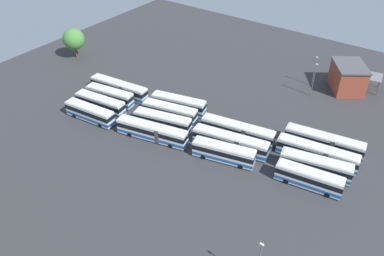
% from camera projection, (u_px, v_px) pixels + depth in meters
% --- Properties ---
extents(ground_plane, '(129.61, 129.61, 0.00)m').
position_uv_depth(ground_plane, '(199.00, 133.00, 83.64)').
color(ground_plane, '#333335').
extents(bus_row0_slot0, '(15.72, 4.85, 3.59)m').
position_uv_depth(bus_row0_slot0, '(324.00, 142.00, 78.14)').
color(bus_row0_slot0, silver).
rests_on(bus_row0_slot0, ground_plane).
extents(bus_row0_slot1, '(15.72, 4.69, 3.59)m').
position_uv_depth(bus_row0_slot1, '(317.00, 153.00, 75.27)').
color(bus_row0_slot1, silver).
rests_on(bus_row0_slot1, ground_plane).
extents(bus_row0_slot2, '(13.29, 5.21, 3.59)m').
position_uv_depth(bus_row0_slot2, '(316.00, 166.00, 72.41)').
color(bus_row0_slot2, silver).
rests_on(bus_row0_slot2, ground_plane).
extents(bus_row0_slot3, '(12.17, 4.24, 3.59)m').
position_uv_depth(bus_row0_slot3, '(309.00, 178.00, 69.68)').
color(bus_row0_slot3, silver).
rests_on(bus_row0_slot3, ground_plane).
extents(bus_row1_slot1, '(15.73, 5.14, 3.59)m').
position_uv_depth(bus_row1_slot1, '(238.00, 131.00, 81.15)').
color(bus_row1_slot1, silver).
rests_on(bus_row1_slot1, ground_plane).
extents(bus_row1_slot2, '(15.72, 5.46, 3.59)m').
position_uv_depth(bus_row1_slot2, '(231.00, 142.00, 78.16)').
color(bus_row1_slot2, silver).
rests_on(bus_row1_slot2, ground_plane).
extents(bus_row1_slot3, '(12.52, 5.38, 3.59)m').
position_uv_depth(bus_row1_slot3, '(224.00, 152.00, 75.50)').
color(bus_row1_slot3, silver).
rests_on(bus_row1_slot3, ground_plane).
extents(bus_row2_slot0, '(13.01, 5.41, 3.59)m').
position_uv_depth(bus_row2_slot0, '(179.00, 104.00, 89.69)').
color(bus_row2_slot0, silver).
rests_on(bus_row2_slot0, ground_plane).
extents(bus_row2_slot1, '(12.77, 5.21, 3.59)m').
position_uv_depth(bus_row2_slot1, '(170.00, 112.00, 86.95)').
color(bus_row2_slot1, silver).
rests_on(bus_row2_slot1, ground_plane).
extents(bus_row2_slot2, '(12.89, 5.51, 3.59)m').
position_uv_depth(bus_row2_slot2, '(163.00, 121.00, 84.03)').
color(bus_row2_slot2, silver).
rests_on(bus_row2_slot2, ground_plane).
extents(bus_row2_slot3, '(15.71, 5.80, 3.59)m').
position_uv_depth(bus_row2_slot3, '(152.00, 132.00, 80.99)').
color(bus_row2_slot3, silver).
rests_on(bus_row2_slot3, ground_plane).
extents(bus_row3_slot0, '(15.70, 4.25, 3.59)m').
position_uv_depth(bus_row3_slot0, '(119.00, 88.00, 95.38)').
color(bus_row3_slot0, silver).
rests_on(bus_row3_slot0, ground_plane).
extents(bus_row3_slot1, '(12.26, 4.46, 3.59)m').
position_uv_depth(bus_row3_slot1, '(110.00, 96.00, 92.61)').
color(bus_row3_slot1, silver).
rests_on(bus_row3_slot1, ground_plane).
extents(bus_row3_slot2, '(12.71, 4.09, 3.59)m').
position_uv_depth(bus_row3_slot2, '(100.00, 104.00, 89.78)').
color(bus_row3_slot2, silver).
rests_on(bus_row3_slot2, ground_plane).
extents(bus_row3_slot3, '(12.36, 3.82, 3.59)m').
position_uv_depth(bus_row3_slot3, '(90.00, 113.00, 86.68)').
color(bus_row3_slot3, silver).
rests_on(bus_row3_slot3, ground_plane).
extents(depot_building, '(11.35, 12.04, 6.77)m').
position_uv_depth(depot_building, '(348.00, 77.00, 96.82)').
color(depot_building, '#99422D').
rests_on(depot_building, ground_plane).
extents(maintenance_shelter, '(9.89, 6.48, 3.78)m').
position_uv_depth(maintenance_shelter, '(363.00, 75.00, 97.45)').
color(maintenance_shelter, slate).
rests_on(maintenance_shelter, ground_plane).
extents(lamp_post_by_building, '(0.56, 0.28, 8.54)m').
position_uv_depth(lamp_post_by_building, '(314.00, 79.00, 93.54)').
color(lamp_post_by_building, slate).
rests_on(lamp_post_by_building, ground_plane).
extents(lamp_post_mid_lot, '(0.56, 0.28, 7.93)m').
position_uv_depth(lamp_post_mid_lot, '(314.00, 70.00, 97.80)').
color(lamp_post_mid_lot, slate).
rests_on(lamp_post_mid_lot, ground_plane).
extents(tree_south_edge, '(6.05, 6.05, 8.67)m').
position_uv_depth(tree_south_edge, '(74.00, 39.00, 110.22)').
color(tree_south_edge, brown).
rests_on(tree_south_edge, ground_plane).
extents(puddle_near_shelter, '(2.25, 2.25, 0.01)m').
position_uv_depth(puddle_near_shelter, '(119.00, 124.00, 86.48)').
color(puddle_near_shelter, black).
rests_on(puddle_near_shelter, ground_plane).
extents(puddle_centre_drain, '(2.57, 2.57, 0.01)m').
position_uv_depth(puddle_centre_drain, '(260.00, 133.00, 83.82)').
color(puddle_centre_drain, black).
rests_on(puddle_centre_drain, ground_plane).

